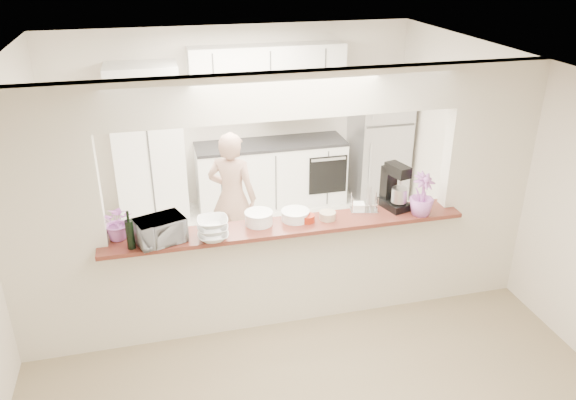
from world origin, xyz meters
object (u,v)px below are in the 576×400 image
object	(u,v)px
toaster_oven	(160,230)
stand_mixer	(394,188)
person	(232,198)
refrigerator	(379,141)

from	to	relation	value
toaster_oven	stand_mixer	bearing A→B (deg)	-15.29
person	stand_mixer	bearing A→B (deg)	166.77
stand_mixer	person	distance (m)	1.96
toaster_oven	person	xyz separation A→B (m)	(0.84, 1.42, -0.42)
refrigerator	toaster_oven	distance (m)	4.23
toaster_oven	stand_mixer	world-z (taller)	stand_mixer
stand_mixer	person	bearing A→B (deg)	138.65
toaster_oven	person	distance (m)	1.70
person	refrigerator	bearing A→B (deg)	-122.43
refrigerator	stand_mixer	distance (m)	2.79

